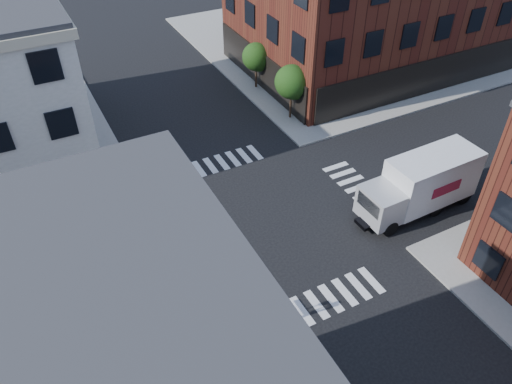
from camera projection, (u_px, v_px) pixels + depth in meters
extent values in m
plane|color=black|center=(268.00, 220.00, 31.36)|extent=(120.00, 120.00, 0.00)
cube|color=gray|center=(346.00, 41.00, 53.28)|extent=(30.00, 30.00, 0.15)
cylinder|color=black|center=(290.00, 109.00, 40.37)|extent=(0.18, 0.18, 1.47)
cylinder|color=black|center=(291.00, 101.00, 39.90)|extent=(0.12, 0.12, 1.47)
sphere|color=#18360E|center=(292.00, 82.00, 38.84)|extent=(2.69, 2.69, 2.69)
sphere|color=#18360E|center=(295.00, 88.00, 39.21)|extent=(1.85, 1.85, 1.85)
cylinder|color=black|center=(256.00, 80.00, 44.54)|extent=(0.18, 0.18, 1.33)
cylinder|color=black|center=(256.00, 73.00, 44.12)|extent=(0.12, 0.12, 1.33)
sphere|color=#18360E|center=(256.00, 57.00, 43.16)|extent=(2.43, 2.43, 2.43)
sphere|color=#18360E|center=(259.00, 62.00, 43.49)|extent=(1.67, 1.67, 1.67)
cylinder|color=black|center=(209.00, 318.00, 22.80)|extent=(0.12, 0.12, 4.60)
cylinder|color=black|center=(212.00, 343.00, 24.06)|extent=(0.28, 0.28, 0.30)
cube|color=#053819|center=(220.00, 302.00, 22.46)|extent=(1.10, 0.03, 0.22)
cube|color=#053819|center=(203.00, 294.00, 22.48)|extent=(0.03, 1.10, 0.22)
imported|color=black|center=(214.00, 291.00, 21.98)|extent=(0.22, 0.18, 1.10)
imported|color=black|center=(202.00, 291.00, 21.99)|extent=(0.18, 0.22, 1.10)
cube|color=silver|center=(431.00, 178.00, 31.18)|extent=(6.05, 2.72, 3.20)
cube|color=maroon|center=(447.00, 189.00, 30.29)|extent=(2.27, 0.09, 0.72)
cube|color=maroon|center=(417.00, 167.00, 32.07)|extent=(2.27, 0.09, 0.72)
cube|color=#ADADAF|center=(381.00, 204.00, 30.07)|extent=(2.12, 2.53, 2.06)
cube|color=black|center=(369.00, 205.00, 29.48)|extent=(0.15, 1.96, 0.93)
cube|color=black|center=(411.00, 204.00, 31.76)|extent=(8.28, 1.23, 0.26)
cylinder|color=black|center=(390.00, 228.00, 30.02)|extent=(1.04, 0.39, 1.03)
cylinder|color=black|center=(367.00, 207.00, 31.49)|extent=(1.04, 0.39, 1.03)
cylinder|color=black|center=(435.00, 209.00, 31.41)|extent=(1.04, 0.39, 1.03)
cylinder|color=black|center=(411.00, 190.00, 32.88)|extent=(1.04, 0.39, 1.03)
cylinder|color=black|center=(464.00, 196.00, 32.34)|extent=(1.04, 0.39, 1.03)
cylinder|color=black|center=(439.00, 179.00, 33.81)|extent=(1.04, 0.39, 1.03)
cube|color=red|center=(211.00, 299.00, 26.51)|extent=(0.48, 0.48, 0.04)
cone|color=red|center=(210.00, 294.00, 26.29)|extent=(0.46, 0.46, 0.74)
cylinder|color=white|center=(210.00, 293.00, 26.22)|extent=(0.28, 0.28, 0.08)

